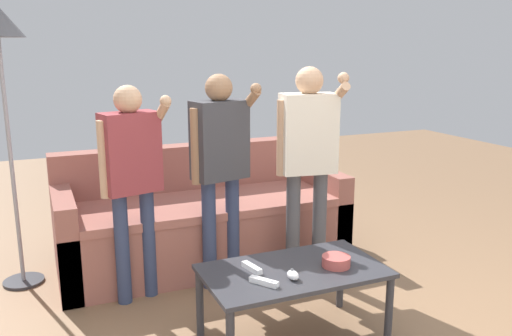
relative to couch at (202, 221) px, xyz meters
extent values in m
plane|color=brown|center=(0.18, -1.33, -0.32)|extent=(12.00, 12.00, 0.00)
cube|color=brown|center=(0.00, -0.04, -0.09)|extent=(2.18, 0.86, 0.46)
cube|color=#94584D|center=(0.00, -0.11, 0.17)|extent=(1.90, 0.74, 0.06)
cube|color=brown|center=(0.00, 0.30, 0.35)|extent=(2.18, 0.18, 0.42)
cube|color=brown|center=(-1.02, -0.04, 0.02)|extent=(0.14, 0.86, 0.67)
cube|color=brown|center=(1.02, -0.04, 0.02)|extent=(0.14, 0.86, 0.67)
cube|color=#2D2D33|center=(0.11, -1.36, 0.12)|extent=(1.01, 0.57, 0.03)
cylinder|color=#2D2D33|center=(0.58, -1.61, -0.11)|extent=(0.04, 0.04, 0.42)
cylinder|color=#2D2D33|center=(-0.36, -1.11, -0.11)|extent=(0.04, 0.04, 0.42)
cylinder|color=#2D2D33|center=(0.58, -1.11, -0.11)|extent=(0.04, 0.04, 0.42)
cylinder|color=#B24C47|center=(0.35, -1.42, 0.16)|extent=(0.16, 0.16, 0.06)
ellipsoid|color=white|center=(0.05, -1.48, 0.15)|extent=(0.06, 0.09, 0.05)
cylinder|color=#4C4C51|center=(0.05, -1.46, 0.18)|extent=(0.02, 0.02, 0.01)
cylinder|color=#2D2D33|center=(-1.32, 0.09, -0.31)|extent=(0.28, 0.28, 0.02)
cylinder|color=gray|center=(-1.32, 0.09, 0.55)|extent=(0.03, 0.03, 1.69)
cylinder|color=#2D3856|center=(-0.69, -0.50, 0.06)|extent=(0.09, 0.09, 0.74)
cylinder|color=#2D3856|center=(-0.51, -0.45, 0.06)|extent=(0.09, 0.09, 0.74)
cube|color=brown|center=(-0.60, -0.48, 0.68)|extent=(0.39, 0.27, 0.51)
sphere|color=tan|center=(-0.60, -0.48, 1.02)|extent=(0.18, 0.18, 0.18)
cylinder|color=tan|center=(-0.78, -0.52, 0.66)|extent=(0.07, 0.07, 0.48)
cylinder|color=brown|center=(-0.43, -0.43, 0.78)|extent=(0.07, 0.07, 0.24)
cylinder|color=tan|center=(-0.41, -0.51, 0.92)|extent=(0.11, 0.23, 0.20)
sphere|color=tan|center=(-0.39, -0.59, 1.01)|extent=(0.07, 0.07, 0.07)
cylinder|color=#2D3856|center=(-0.10, -0.50, 0.07)|extent=(0.10, 0.10, 0.77)
cylinder|color=#2D3856|center=(0.08, -0.46, 0.07)|extent=(0.10, 0.10, 0.77)
cube|color=#38383D|center=(-0.01, -0.48, 0.72)|extent=(0.40, 0.27, 0.53)
sphere|color=#936B4C|center=(-0.01, -0.48, 1.07)|extent=(0.18, 0.18, 0.18)
cylinder|color=#936B4C|center=(-0.19, -0.52, 0.70)|extent=(0.07, 0.07, 0.50)
cylinder|color=#38383D|center=(0.17, -0.44, 0.82)|extent=(0.07, 0.07, 0.25)
cylinder|color=#936B4C|center=(0.19, -0.52, 0.97)|extent=(0.11, 0.24, 0.21)
sphere|color=#936B4C|center=(0.21, -0.59, 1.07)|extent=(0.07, 0.07, 0.07)
cylinder|color=#47474C|center=(0.48, -0.62, 0.08)|extent=(0.10, 0.10, 0.80)
cylinder|color=#47474C|center=(0.68, -0.65, 0.08)|extent=(0.10, 0.10, 0.80)
cube|color=beige|center=(0.58, -0.64, 0.75)|extent=(0.40, 0.26, 0.55)
sphere|color=tan|center=(0.58, -0.64, 1.11)|extent=(0.19, 0.19, 0.19)
cylinder|color=tan|center=(0.39, -0.61, 0.73)|extent=(0.07, 0.07, 0.52)
cylinder|color=beige|center=(0.77, -0.67, 0.86)|extent=(0.07, 0.07, 0.26)
cylinder|color=tan|center=(0.76, -0.73, 1.02)|extent=(0.10, 0.26, 0.18)
sphere|color=tan|center=(0.75, -0.79, 1.14)|extent=(0.08, 0.08, 0.08)
cube|color=white|center=(-0.11, -1.28, 0.14)|extent=(0.07, 0.16, 0.03)
cylinder|color=silver|center=(-0.12, -1.26, 0.16)|extent=(0.01, 0.01, 0.00)
cube|color=silver|center=(-0.10, -1.33, 0.16)|extent=(0.02, 0.02, 0.00)
cube|color=white|center=(-0.12, -1.47, 0.14)|extent=(0.12, 0.15, 0.03)
cylinder|color=silver|center=(-0.14, -1.45, 0.16)|extent=(0.01, 0.01, 0.00)
cube|color=silver|center=(-0.10, -1.51, 0.16)|extent=(0.02, 0.02, 0.00)
camera|label=1|loc=(-1.16, -3.80, 1.34)|focal=37.12mm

